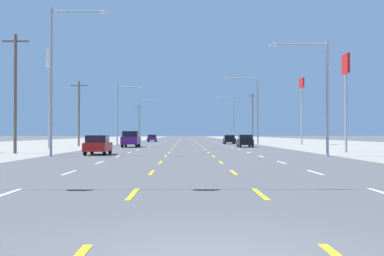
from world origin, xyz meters
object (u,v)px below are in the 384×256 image
suv_far_left_near (131,139)px  pole_sign_right_row_2 (302,93)px  streetlight_right_row_1 (254,105)px  sedan_far_right_midfar (229,139)px  pole_sign_right_row_1 (346,80)px  hatchback_far_right_mid (245,141)px  streetlight_right_row_0 (321,88)px  streetlight_left_row_0 (56,71)px  streetlight_right_row_2 (232,115)px  sedan_far_left_far (152,138)px  hatchback_far_left_nearest (98,145)px  streetlight_left_row_1 (120,110)px  pole_sign_left_row_1 (49,75)px  streetlight_left_row_2 (141,117)px

suv_far_left_near → pole_sign_right_row_2: 29.13m
pole_sign_right_row_2 → streetlight_right_row_1: pole_sign_right_row_2 is taller
sedan_far_right_midfar → pole_sign_right_row_1: bearing=-78.8°
hatchback_far_right_mid → streetlight_right_row_0: 25.22m
streetlight_left_row_0 → streetlight_right_row_2: bearing=74.4°
pole_sign_right_row_1 → sedan_far_left_far: bearing=110.3°
hatchback_far_left_nearest → streetlight_left_row_0: streetlight_left_row_0 is taller
streetlight_left_row_0 → streetlight_left_row_1: (0.01, 35.00, -1.20)m
hatchback_far_left_nearest → streetlight_left_row_0: 6.68m
pole_sign_right_row_2 → streetlight_left_row_0: bearing=-124.9°
suv_far_left_near → sedan_far_right_midfar: 23.92m
hatchback_far_left_nearest → pole_sign_left_row_1: size_ratio=0.35×
pole_sign_left_row_1 → streetlight_right_row_2: size_ratio=1.13×
streetlight_left_row_0 → streetlight_left_row_2: 70.00m
streetlight_left_row_1 → streetlight_left_row_2: (-0.08, 35.00, 0.21)m
pole_sign_right_row_1 → streetlight_right_row_0: pole_sign_right_row_1 is taller
hatchback_far_left_nearest → streetlight_right_row_0: (16.88, -2.87, 4.25)m
streetlight_right_row_0 → streetlight_left_row_0: bearing=180.0°
pole_sign_left_row_1 → streetlight_left_row_0: 20.64m
suv_far_left_near → hatchback_far_left_nearest: bearing=-90.5°
suv_far_left_near → sedan_far_left_far: (-0.12, 40.54, -0.27)m
streetlight_left_row_0 → streetlight_left_row_1: bearing=90.0°
pole_sign_right_row_2 → streetlight_left_row_2: bearing=131.3°
hatchback_far_right_mid → pole_sign_right_row_2: size_ratio=0.39×
streetlight_right_row_0 → sedan_far_right_midfar: bearing=93.7°
streetlight_left_row_0 → sedan_far_left_far: bearing=87.7°
pole_sign_left_row_1 → streetlight_right_row_1: size_ratio=1.11×
pole_sign_right_row_2 → streetlight_left_row_1: 27.63m
pole_sign_left_row_1 → streetlight_left_row_1: (5.94, 15.34, -3.26)m
streetlight_right_row_0 → streetlight_left_row_1: 40.02m
streetlight_left_row_0 → streetlight_right_row_0: 19.45m
hatchback_far_right_mid → streetlight_left_row_1: (-16.80, 10.28, 4.27)m
sedan_far_right_midfar → streetlight_right_row_0: size_ratio=0.53×
sedan_far_right_midfar → sedan_far_left_far: bearing=123.6°
streetlight_left_row_0 → pole_sign_right_row_1: bearing=18.1°
pole_sign_left_row_1 → pole_sign_right_row_1: 32.08m
pole_sign_left_row_1 → pole_sign_right_row_1: pole_sign_left_row_1 is taller
hatchback_far_right_mid → streetlight_left_row_1: streetlight_left_row_1 is taller
streetlight_right_row_1 → suv_far_left_near: bearing=-148.3°
streetlight_right_row_1 → streetlight_left_row_1: bearing=180.0°
hatchback_far_right_mid → streetlight_right_row_0: size_ratio=0.46×
hatchback_far_left_nearest → pole_sign_right_row_2: (24.68, 36.12, 7.04)m
sedan_far_right_midfar → streetlight_left_row_1: bearing=-150.9°
sedan_far_right_midfar → streetlight_right_row_2: streetlight_right_row_2 is taller
sedan_far_right_midfar → streetlight_right_row_2: size_ratio=0.46×
sedan_far_left_far → hatchback_far_right_mid: bearing=-70.7°
sedan_far_left_far → pole_sign_left_row_1: bearing=-100.6°
streetlight_left_row_1 → suv_far_left_near: bearing=-75.1°
sedan_far_left_far → pole_sign_left_row_1: (-8.54, -45.60, 7.55)m
suv_far_left_near → pole_sign_right_row_2: (24.48, 14.26, 6.80)m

